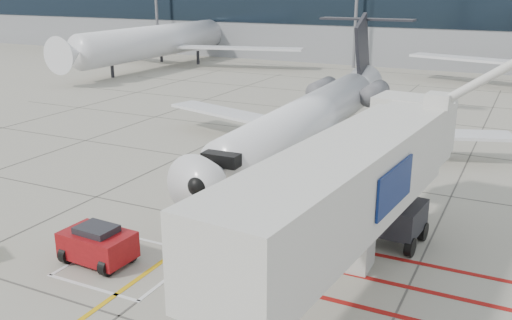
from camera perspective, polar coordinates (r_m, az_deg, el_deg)
The scene contains 9 objects.
ground_plane at distance 22.35m, azimuth -6.96°, elevation -10.28°, with size 260.00×260.00×0.00m, color #9D9887.
regional_jet at distance 32.19m, azimuth 3.84°, elevation 5.90°, with size 23.93×30.17×7.91m, color white, non-canonical shape.
jet_bridge at distance 18.08m, azimuth 8.38°, elevation -4.34°, with size 8.73×18.44×7.37m, color silver, non-canonical shape.
pushback_tug at distance 22.79m, azimuth -15.55°, elevation -8.03°, with size 2.71×1.69×1.58m, color maroon, non-canonical shape.
baggage_cart at distance 26.42m, azimuth 7.07°, elevation -4.22°, with size 2.10×1.33×1.33m, color #525357, non-canonical shape.
ground_power_unit at distance 22.02m, azimuth 8.58°, elevation -8.18°, with size 2.26×1.32×1.79m, color silver, non-canonical shape.
cone_nose at distance 29.14m, azimuth -3.68°, elevation -2.95°, with size 0.33×0.33×0.46m, color #EF520C.
cone_side at distance 24.06m, azimuth 6.07°, elevation -7.47°, with size 0.37×0.37×0.51m, color #EC5B0C.
bg_aircraft_b at distance 76.14m, azimuth -8.66°, elevation 13.76°, with size 35.03×38.92×11.68m, color silver, non-canonical shape.
Camera 1 is at (11.11, -16.42, 10.30)m, focal length 40.00 mm.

